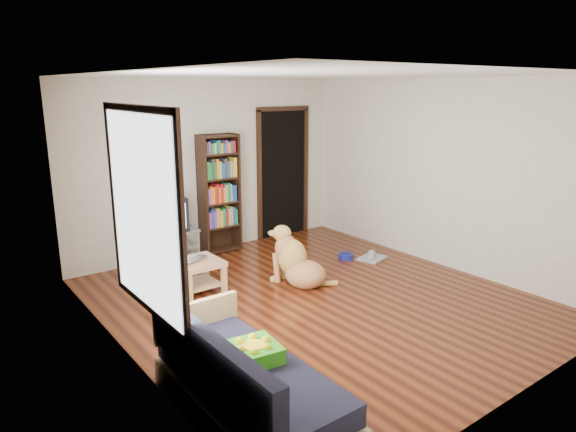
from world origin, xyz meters
TOP-DOWN VIEW (x-y plane):
  - ground at (0.00, 0.00)m, footprint 5.00×5.00m
  - ceiling at (0.00, 0.00)m, footprint 5.00×5.00m
  - wall_back at (0.00, 2.50)m, footprint 4.50×0.00m
  - wall_front at (0.00, -2.50)m, footprint 4.50×0.00m
  - wall_left at (-2.25, 0.00)m, footprint 0.00×5.00m
  - wall_right at (2.25, 0.00)m, footprint 0.00×5.00m
  - green_cushion at (-1.75, -1.33)m, footprint 0.42×0.42m
  - laptop at (-0.99, 1.06)m, footprint 0.40×0.34m
  - dog_bowl at (1.34, 0.89)m, footprint 0.22×0.22m
  - grey_rag at (1.64, 0.64)m, footprint 0.47×0.41m
  - window at (-2.23, -0.50)m, footprint 0.03×1.46m
  - doorway at (1.35, 2.48)m, footprint 1.03×0.05m
  - tv_stand at (-0.90, 2.25)m, footprint 0.90×0.45m
  - crt_tv at (-0.90, 2.27)m, footprint 0.55×0.52m
  - bookshelf at (0.05, 2.34)m, footprint 0.60×0.30m
  - sofa at (-1.87, -1.38)m, footprint 0.80×1.80m
  - coffee_table at (-0.99, 1.09)m, footprint 0.55×0.55m
  - dog at (0.14, 0.55)m, footprint 0.67×0.87m

SIDE VIEW (x-z plane):
  - ground at x=0.00m, z-range 0.00..0.00m
  - grey_rag at x=1.64m, z-range 0.00..0.03m
  - dog_bowl at x=1.34m, z-range 0.00..0.08m
  - sofa at x=-1.87m, z-range -0.14..0.66m
  - tv_stand at x=-0.90m, z-range 0.02..0.52m
  - coffee_table at x=-0.99m, z-range 0.08..0.48m
  - dog at x=0.14m, z-range -0.11..0.68m
  - laptop at x=-0.99m, z-range 0.40..0.43m
  - green_cushion at x=-1.75m, z-range 0.42..0.55m
  - crt_tv at x=-0.90m, z-range 0.45..1.03m
  - bookshelf at x=0.05m, z-range 0.10..1.90m
  - doorway at x=1.35m, z-range 0.03..2.21m
  - wall_back at x=0.00m, z-range -0.95..3.55m
  - wall_front at x=0.00m, z-range -0.95..3.55m
  - wall_left at x=-2.25m, z-range -1.20..3.80m
  - wall_right at x=2.25m, z-range -1.20..3.80m
  - window at x=-2.23m, z-range 0.65..2.35m
  - ceiling at x=0.00m, z-range 2.60..2.60m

